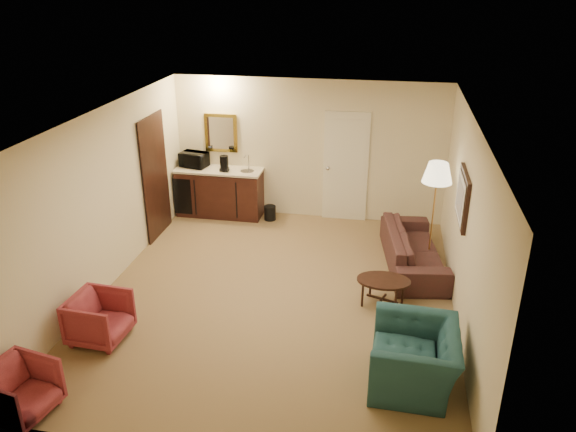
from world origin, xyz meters
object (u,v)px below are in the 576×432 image
at_px(wetbar_cabinet, 220,192).
at_px(microwave, 194,158).
at_px(coffee_table, 383,293).
at_px(rose_chair_near, 99,316).
at_px(rose_chair_far, 19,388).
at_px(teal_armchair, 415,349).
at_px(waste_bin, 270,213).
at_px(floor_lamp, 433,215).
at_px(coffee_maker, 224,164).
at_px(sofa, 414,243).

height_order(wetbar_cabinet, microwave, microwave).
distance_m(wetbar_cabinet, coffee_table, 4.18).
relative_size(rose_chair_near, rose_chair_far, 1.05).
relative_size(coffee_table, microwave, 1.48).
bearing_deg(rose_chair_near, teal_armchair, -88.57).
height_order(wetbar_cabinet, waste_bin, wetbar_cabinet).
relative_size(rose_chair_near, microwave, 1.37).
bearing_deg(waste_bin, rose_chair_near, -107.83).
height_order(rose_chair_far, floor_lamp, floor_lamp).
height_order(floor_lamp, coffee_maker, floor_lamp).
bearing_deg(microwave, teal_armchair, -35.51).
xyz_separation_m(wetbar_cabinet, rose_chair_far, (-0.50, -5.52, -0.13)).
relative_size(rose_chair_near, waste_bin, 2.49).
bearing_deg(coffee_table, microwave, 142.78).
bearing_deg(sofa, microwave, 61.51).
relative_size(rose_chair_far, coffee_table, 0.89).
distance_m(sofa, floor_lamp, 0.53).
distance_m(wetbar_cabinet, rose_chair_far, 5.54).
relative_size(floor_lamp, microwave, 3.43).
distance_m(coffee_table, coffee_maker, 4.10).
bearing_deg(coffee_table, waste_bin, 129.47).
height_order(floor_lamp, waste_bin, floor_lamp).
bearing_deg(rose_chair_near, rose_chair_far, 176.17).
xyz_separation_m(rose_chair_far, coffee_maker, (0.64, 5.43, 0.74)).
height_order(teal_armchair, microwave, microwave).
distance_m(coffee_table, floor_lamp, 1.68).
bearing_deg(wetbar_cabinet, coffee_maker, -31.64).
height_order(rose_chair_near, floor_lamp, floor_lamp).
height_order(teal_armchair, coffee_maker, coffee_maker).
height_order(rose_chair_near, microwave, microwave).
relative_size(teal_armchair, rose_chair_near, 1.58).
bearing_deg(rose_chair_far, coffee_maker, 4.23).
distance_m(rose_chair_near, coffee_maker, 4.15).
bearing_deg(rose_chair_near, coffee_table, -64.22).
bearing_deg(rose_chair_near, waste_bin, -14.35).
xyz_separation_m(coffee_table, waste_bin, (-2.18, 2.64, -0.07)).
bearing_deg(rose_chair_far, waste_bin, -4.33).
xyz_separation_m(sofa, teal_armchair, (-0.05, -2.85, 0.07)).
relative_size(teal_armchair, waste_bin, 3.94).
xyz_separation_m(teal_armchair, coffee_table, (-0.39, 1.57, -0.26)).
relative_size(wetbar_cabinet, floor_lamp, 0.96).
relative_size(rose_chair_near, coffee_maker, 2.33).
height_order(sofa, floor_lamp, floor_lamp).
bearing_deg(waste_bin, wetbar_cabinet, 175.94).
distance_m(rose_chair_far, coffee_maker, 5.52).
distance_m(coffee_table, waste_bin, 3.43).
xyz_separation_m(rose_chair_near, rose_chair_far, (-0.18, -1.37, -0.01)).
bearing_deg(microwave, rose_chair_near, -76.05).
relative_size(teal_armchair, coffee_maker, 3.69).
distance_m(teal_armchair, coffee_table, 1.64).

